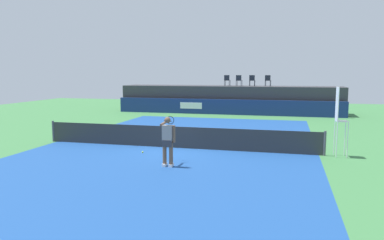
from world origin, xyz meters
name	(u,v)px	position (x,y,z in m)	size (l,w,h in m)	color
ground_plane	(193,137)	(0.00, 3.00, 0.00)	(48.00, 48.00, 0.00)	#3D7A42
court_inner	(176,148)	(0.00, 0.00, 0.00)	(12.00, 22.00, 0.00)	#1C478C
sponsor_wall	(226,107)	(-0.01, 13.50, 0.60)	(18.00, 0.22, 1.20)	navy
spectator_platform	(230,99)	(0.00, 15.30, 1.10)	(18.00, 2.80, 2.20)	#38383D
spectator_chair_far_left	(227,80)	(-0.23, 15.29, 2.69)	(0.46, 0.46, 0.89)	#1E232D
spectator_chair_left	(239,80)	(0.80, 15.00, 2.69)	(0.47, 0.47, 0.89)	#1E232D
spectator_chair_center	(252,80)	(1.84, 15.27, 2.69)	(0.44, 0.44, 0.89)	#1E232D
spectator_chair_right	(268,80)	(3.09, 15.45, 2.69)	(0.47, 0.47, 0.89)	#1E232D
umpire_chair	(339,117)	(6.69, -0.01, 1.59)	(0.48, 0.48, 2.76)	white
tennis_net	(176,137)	(0.00, 0.00, 0.47)	(12.40, 0.02, 0.95)	#2D2D2D
net_post_near	(53,131)	(-6.20, 0.00, 0.50)	(0.10, 0.10, 1.00)	#4C4C51
net_post_far	(325,143)	(6.20, 0.00, 0.50)	(0.10, 0.10, 1.00)	#4C4C51
tennis_player	(168,140)	(0.66, -3.19, 0.96)	(0.66, 1.14, 1.77)	white
tennis_ball	(143,152)	(-1.04, -1.36, 0.04)	(0.07, 0.07, 0.07)	#D8EA33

